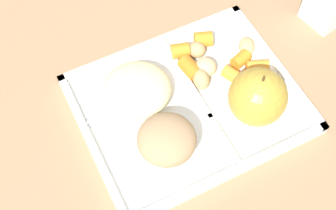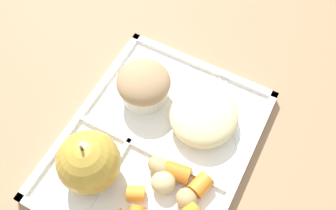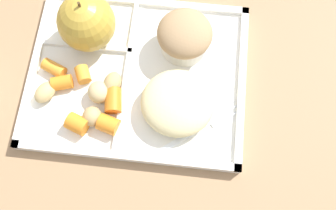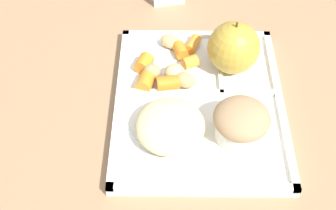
# 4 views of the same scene
# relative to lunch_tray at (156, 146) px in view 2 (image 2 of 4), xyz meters

# --- Properties ---
(ground) EXTENTS (6.00, 6.00, 0.00)m
(ground) POSITION_rel_lunch_tray_xyz_m (0.00, -0.00, -0.01)
(ground) COLOR #997551
(lunch_tray) EXTENTS (0.32, 0.26, 0.02)m
(lunch_tray) POSITION_rel_lunch_tray_xyz_m (0.00, 0.00, 0.00)
(lunch_tray) COLOR white
(lunch_tray) RESTS_ON ground
(green_apple) EXTENTS (0.09, 0.09, 0.09)m
(green_apple) POSITION_rel_lunch_tray_xyz_m (-0.08, 0.06, 0.05)
(green_apple) COLOR #B79333
(green_apple) RESTS_ON lunch_tray
(bran_muffin) EXTENTS (0.08, 0.08, 0.06)m
(bran_muffin) POSITION_rel_lunch_tray_xyz_m (0.07, 0.06, 0.03)
(bran_muffin) COLOR silver
(bran_muffin) RESTS_ON lunch_tray
(carrot_slice_center) EXTENTS (0.03, 0.03, 0.02)m
(carrot_slice_center) POSITION_rel_lunch_tray_xyz_m (-0.03, -0.09, 0.02)
(carrot_slice_center) COLOR orange
(carrot_slice_center) RESTS_ON lunch_tray
(carrot_slice_near_corner) EXTENTS (0.03, 0.04, 0.02)m
(carrot_slice_near_corner) POSITION_rel_lunch_tray_xyz_m (-0.03, -0.05, 0.02)
(carrot_slice_near_corner) COLOR orange
(carrot_slice_near_corner) RESTS_ON lunch_tray
(carrot_slice_back) EXTENTS (0.03, 0.03, 0.02)m
(carrot_slice_back) POSITION_rel_lunch_tray_xyz_m (-0.08, -0.01, 0.01)
(carrot_slice_back) COLOR orange
(carrot_slice_back) RESTS_ON lunch_tray
(potato_chunk_corner) EXTENTS (0.05, 0.05, 0.03)m
(potato_chunk_corner) POSITION_rel_lunch_tray_xyz_m (-0.05, -0.04, 0.02)
(potato_chunk_corner) COLOR tan
(potato_chunk_corner) RESTS_ON lunch_tray
(potato_chunk_browned) EXTENTS (0.03, 0.04, 0.02)m
(potato_chunk_browned) POSITION_rel_lunch_tray_xyz_m (-0.05, -0.08, 0.02)
(potato_chunk_browned) COLOR tan
(potato_chunk_browned) RESTS_ON lunch_tray
(potato_chunk_golden) EXTENTS (0.03, 0.04, 0.03)m
(potato_chunk_golden) POSITION_rel_lunch_tray_xyz_m (-0.03, -0.02, 0.02)
(potato_chunk_golden) COLOR tan
(potato_chunk_golden) RESTS_ON lunch_tray
(egg_noodle_pile) EXTENTS (0.11, 0.10, 0.04)m
(egg_noodle_pile) POSITION_rel_lunch_tray_xyz_m (0.07, -0.05, 0.03)
(egg_noodle_pile) COLOR beige
(egg_noodle_pile) RESTS_ON lunch_tray
(meatball_center) EXTENTS (0.04, 0.04, 0.04)m
(meatball_center) POSITION_rel_lunch_tray_xyz_m (0.05, -0.05, 0.02)
(meatball_center) COLOR brown
(meatball_center) RESTS_ON lunch_tray
(meatball_side) EXTENTS (0.04, 0.04, 0.04)m
(meatball_side) POSITION_rel_lunch_tray_xyz_m (0.05, -0.06, 0.02)
(meatball_side) COLOR #755B4C
(meatball_side) RESTS_ON lunch_tray
(plastic_fork) EXTENTS (0.13, 0.10, 0.00)m
(plastic_fork) POSITION_rel_lunch_tray_xyz_m (0.10, -0.07, 0.01)
(plastic_fork) COLOR white
(plastic_fork) RESTS_ON lunch_tray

